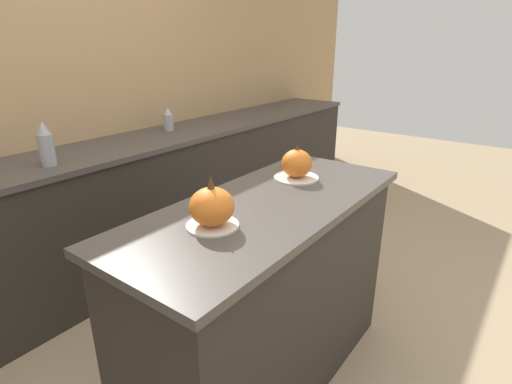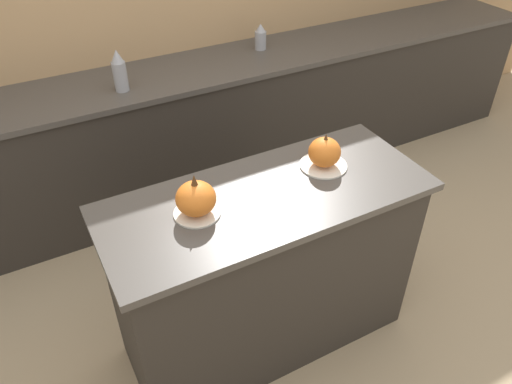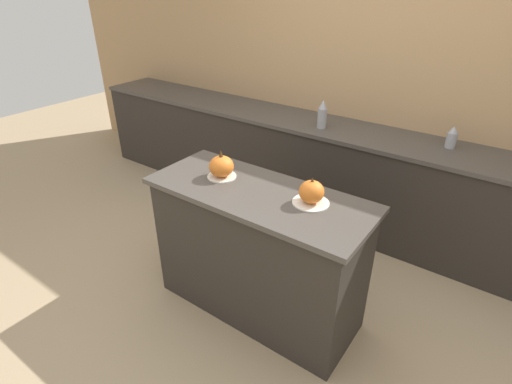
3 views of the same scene
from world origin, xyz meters
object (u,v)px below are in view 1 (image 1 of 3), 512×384
at_px(pumpkin_cake_right, 297,165).
at_px(bottle_tall, 46,144).
at_px(pumpkin_cake_left, 212,208).
at_px(bottle_short, 168,119).

distance_m(pumpkin_cake_right, bottle_tall, 1.38).
distance_m(pumpkin_cake_left, bottle_short, 1.83).
relative_size(pumpkin_cake_left, bottle_tall, 0.77).
height_order(pumpkin_cake_right, bottle_tall, bottle_tall).
bearing_deg(pumpkin_cake_left, pumpkin_cake_right, 3.65).
distance_m(pumpkin_cake_right, bottle_short, 1.50).
relative_size(pumpkin_cake_left, pumpkin_cake_right, 0.88).
distance_m(pumpkin_cake_left, bottle_tall, 1.29).
height_order(pumpkin_cake_right, bottle_short, pumpkin_cake_right).
bearing_deg(pumpkin_cake_left, bottle_short, 53.29).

